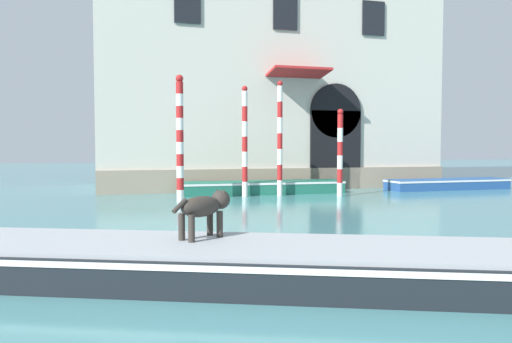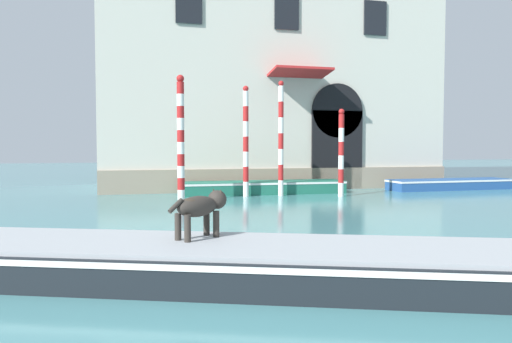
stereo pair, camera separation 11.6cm
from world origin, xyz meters
name	(u,v)px [view 1 (the left image)]	position (x,y,z in m)	size (l,w,h in m)	color
boat_foreground	(241,261)	(-3.37, 7.00, 0.29)	(9.08, 5.26, 0.55)	black
dog_on_deck	(205,207)	(-3.78, 7.58, 1.02)	(0.96, 0.69, 0.72)	#332D28
boat_moored_near_palazzo	(262,187)	(0.54, 19.49, 0.27)	(6.70, 1.59, 0.50)	#1E6651
boat_moored_far	(447,184)	(9.07, 19.26, 0.24)	(5.71, 1.47, 0.46)	#234C8C
mooring_pole_0	(245,141)	(-0.42, 18.51, 2.11)	(0.22, 0.22, 4.19)	white
mooring_pole_1	(280,138)	(0.95, 18.44, 2.22)	(0.21, 0.21, 4.42)	white
mooring_pole_2	(340,152)	(3.09, 17.62, 1.68)	(0.22, 0.22, 3.33)	white
mooring_pole_3	(180,138)	(-2.99, 17.44, 2.20)	(0.26, 0.26, 4.36)	white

